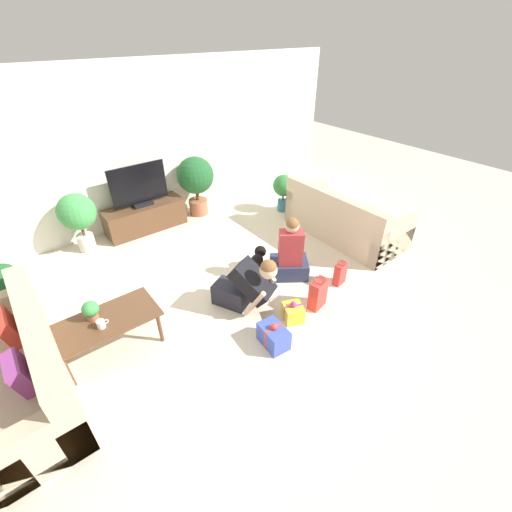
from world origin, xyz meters
TOP-DOWN VIEW (x-y plane):
  - ground_plane at (0.00, 0.00)m, footprint 16.00×16.00m
  - wall_back at (0.00, 2.63)m, footprint 8.40×0.06m
  - sofa_left at (-2.39, -0.03)m, footprint 0.91×1.96m
  - sofa_right at (2.39, 0.06)m, footprint 0.91×1.96m
  - coffee_table at (-1.51, -0.01)m, footprint 1.07×0.55m
  - tv_console at (-0.11, 2.33)m, footprint 1.34×0.47m
  - tv at (-0.11, 2.33)m, footprint 0.94×0.20m
  - potted_plant_back_left at (-1.13, 2.28)m, footprint 0.55×0.55m
  - potted_plant_corner_right at (2.24, 1.39)m, footprint 0.40×0.40m
  - potted_plant_corner_left at (-2.24, 1.30)m, footprint 0.37×0.37m
  - potted_plant_back_right at (0.91, 2.28)m, footprint 0.66×0.66m
  - person_kneeling at (0.05, -0.38)m, footprint 0.62×0.84m
  - person_sitting at (0.93, -0.21)m, footprint 0.66×0.63m
  - dog at (0.62, 0.12)m, footprint 0.46×0.36m
  - gift_box_a at (0.37, -0.89)m, footprint 0.30×0.30m
  - gift_box_b at (-0.07, -1.04)m, footprint 0.26×0.37m
  - gift_bag_a at (1.36, -0.77)m, footprint 0.20×0.14m
  - gift_bag_b at (0.77, -0.91)m, footprint 0.27×0.19m
  - mug at (-1.57, -0.09)m, footprint 0.12×0.08m
  - tabletop_plant at (-1.60, 0.09)m, footprint 0.17×0.17m

SIDE VIEW (x-z plane):
  - ground_plane at x=0.00m, z-range 0.00..0.00m
  - gift_box_a at x=0.37m, z-range -0.03..0.25m
  - gift_box_b at x=-0.07m, z-range -0.03..0.28m
  - gift_bag_a at x=1.36m, z-range -0.01..0.34m
  - gift_bag_b at x=0.77m, z-range -0.01..0.42m
  - tv_console at x=-0.11m, z-range 0.00..0.46m
  - dog at x=0.62m, z-range 0.05..0.41m
  - sofa_right at x=2.39m, z-range -0.13..0.72m
  - sofa_left at x=-2.39m, z-range -0.13..0.72m
  - person_sitting at x=0.93m, z-range -0.13..0.81m
  - person_kneeling at x=0.05m, z-range -0.04..0.77m
  - coffee_table at x=-1.51m, z-range 0.17..0.62m
  - potted_plant_corner_left at x=-2.24m, z-range 0.06..0.78m
  - potted_plant_corner_right at x=2.24m, z-range 0.11..0.81m
  - mug at x=-1.57m, z-range 0.44..0.53m
  - tabletop_plant at x=-1.60m, z-range 0.46..0.68m
  - potted_plant_back_left at x=-1.13m, z-range 0.15..1.09m
  - potted_plant_back_right at x=0.91m, z-range 0.15..1.23m
  - tv at x=-0.11m, z-range 0.42..1.12m
  - wall_back at x=0.00m, z-range 0.00..2.60m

